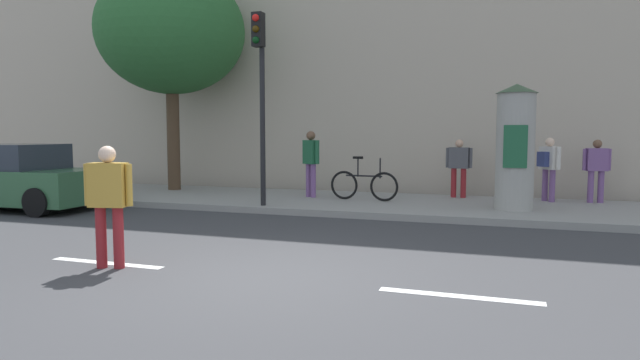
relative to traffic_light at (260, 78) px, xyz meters
The scene contains 14 objects.
ground_plane 6.56m from the traffic_light, 64.57° to the right, with size 80.00×80.00×0.00m, color #38383A.
sidewalk_curb 4.27m from the traffic_light, 35.19° to the left, with size 36.00×4.00×0.15m, color gray.
lane_markings 6.56m from the traffic_light, 64.57° to the right, with size 25.80×0.16×0.01m.
building_backdrop 7.75m from the traffic_light, 69.75° to the left, with size 36.00×5.00×11.85m, color #B7A893.
traffic_light is the anchor object (origin of this frame).
poster_column 5.82m from the traffic_light, 12.65° to the left, with size 0.88×0.88×2.72m.
street_tree 5.05m from the traffic_light, 147.86° to the left, with size 4.26×4.26×6.43m.
pedestrian_tallest 5.84m from the traffic_light, 86.51° to the right, with size 0.65×0.35×1.65m.
pedestrian_in_red_top 8.24m from the traffic_light, 23.32° to the left, with size 0.63×0.32×1.52m.
pedestrian_in_dark_shirt 5.60m from the traffic_light, 37.79° to the left, with size 0.67×0.29×1.51m.
pedestrian_with_bag 2.83m from the traffic_light, 77.03° to the left, with size 0.51×0.43×1.72m.
pedestrian_near_pole 7.25m from the traffic_light, 26.09° to the left, with size 0.54×0.56×1.56m.
bicycle_leaning 3.67m from the traffic_light, 42.89° to the left, with size 1.77×0.21×1.09m.
parked_car_blue 6.43m from the traffic_light, 166.21° to the right, with size 4.21×2.10×1.56m.
Camera 1 is at (2.90, -6.17, 1.81)m, focal length 30.91 mm.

